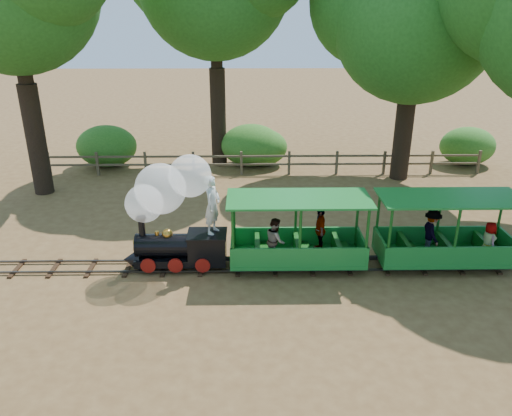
{
  "coord_description": "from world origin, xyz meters",
  "views": [
    {
      "loc": [
        -0.69,
        -11.99,
        6.7
      ],
      "look_at": [
        -0.5,
        0.5,
        1.56
      ],
      "focal_mm": 35.0,
      "sensor_mm": 36.0,
      "label": 1
    }
  ],
  "objects_px": {
    "carriage_rear": "(445,240)",
    "fence": "(265,161)",
    "carriage_front": "(297,241)",
    "locomotive": "(171,206)"
  },
  "relations": [
    {
      "from": "carriage_rear",
      "to": "fence",
      "type": "bearing_deg",
      "value": 119.81
    },
    {
      "from": "carriage_front",
      "to": "carriage_rear",
      "type": "relative_size",
      "value": 1.0
    },
    {
      "from": "carriage_rear",
      "to": "fence",
      "type": "height_order",
      "value": "carriage_rear"
    },
    {
      "from": "locomotive",
      "to": "carriage_front",
      "type": "bearing_deg",
      "value": -1.65
    },
    {
      "from": "carriage_front",
      "to": "fence",
      "type": "bearing_deg",
      "value": 94.18
    },
    {
      "from": "carriage_front",
      "to": "carriage_rear",
      "type": "height_order",
      "value": "same"
    },
    {
      "from": "locomotive",
      "to": "carriage_rear",
      "type": "bearing_deg",
      "value": -0.65
    },
    {
      "from": "locomotive",
      "to": "carriage_rear",
      "type": "xyz_separation_m",
      "value": [
        7.32,
        -0.08,
        -0.99
      ]
    },
    {
      "from": "carriage_rear",
      "to": "locomotive",
      "type": "bearing_deg",
      "value": 179.35
    },
    {
      "from": "carriage_front",
      "to": "fence",
      "type": "xyz_separation_m",
      "value": [
        -0.59,
        8.02,
        -0.24
      ]
    }
  ]
}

